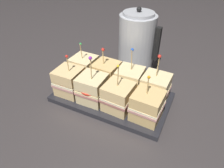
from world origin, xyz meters
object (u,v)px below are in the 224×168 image
Objects in this scene: sandwich_back_center_right at (130,81)px; sandwich_back_far_right at (155,88)px; sandwich_front_far_right at (147,106)px; sandwich_front_center_right at (118,97)px; sandwich_front_far_left at (69,81)px; sandwich_back_far_left at (84,69)px; sandwich_back_center_left at (106,75)px; serving_platter at (112,97)px; kettle_steel at (137,42)px; sandwich_front_center_left at (92,89)px.

sandwich_back_center_right is 1.02× the size of sandwich_back_far_right.
sandwich_front_center_right is at bearing -179.97° from sandwich_front_far_right.
sandwich_front_far_left is 0.98× the size of sandwich_back_far_left.
sandwich_back_far_left is 0.10m from sandwich_back_center_left.
sandwich_front_far_right is 0.21m from sandwich_back_center_left.
sandwich_back_far_left is at bearing 179.80° from sandwich_back_far_right.
sandwich_front_far_left is at bearing -90.72° from sandwich_back_far_left.
serving_platter is 0.09m from sandwich_front_center_right.
sandwich_back_center_right reaches higher than sandwich_back_far_right.
sandwich_back_center_right is at bearing 89.17° from sandwich_front_center_right.
sandwich_front_far_left is 0.59× the size of kettle_steel.
sandwich_front_center_left is at bearing -91.92° from sandwich_back_center_left.
kettle_steel is (0.04, 0.30, 0.06)m from sandwich_front_center_left.
sandwich_back_far_left is at bearing 153.55° from sandwich_front_center_right.
sandwich_back_far_right reaches higher than sandwich_back_far_left.
sandwich_front_center_right is 1.06× the size of sandwich_front_far_right.
sandwich_front_center_left is at bearing -179.38° from sandwich_front_far_right.
sandwich_back_center_left is 0.19m from sandwich_back_far_right.
sandwich_back_far_left is 0.92× the size of sandwich_back_far_right.
sandwich_back_far_left is at bearing 179.77° from sandwich_back_center_right.
sandwich_front_center_left is 0.13m from sandwich_back_far_left.
sandwich_front_center_left is at bearing -178.79° from sandwich_front_center_right.
sandwich_front_far_left is at bearing -161.56° from sandwich_back_far_right.
sandwich_front_center_right is at bearing -79.85° from kettle_steel.
sandwich_front_center_left is 1.06× the size of sandwich_front_center_right.
sandwich_front_center_left is 1.02× the size of sandwich_back_far_right.
sandwich_front_far_right is at bearing -18.22° from sandwich_back_far_left.
sandwich_front_center_right is at bearing -45.94° from serving_platter.
sandwich_front_center_left reaches higher than sandwich_back_center_left.
sandwich_back_far_right reaches higher than sandwich_back_center_left.
sandwich_front_center_right is 0.96× the size of sandwich_back_far_right.
sandwich_back_far_left is at bearing -123.28° from kettle_steel.
serving_platter is at bearing -17.99° from sandwich_back_far_left.
sandwich_front_far_right is at bearing -26.43° from sandwich_back_center_left.
sandwich_front_center_right reaches higher than sandwich_front_far_right.
serving_platter is at bearing 134.06° from sandwich_front_center_right.
sandwich_front_far_right is 0.34m from kettle_steel.
sandwich_back_center_left is at bearing 134.91° from serving_platter.
serving_platter is 2.35× the size of sandwich_back_far_right.
sandwich_back_far_right is at bearing 44.64° from sandwich_front_center_right.
kettle_steel reaches higher than sandwich_front_far_left.
sandwich_back_far_left is (-0.19, 0.09, 0.00)m from sandwich_front_center_right.
sandwich_front_far_right is 0.59× the size of kettle_steel.
sandwich_back_far_right is (0.19, -0.00, 0.00)m from sandwich_back_center_left.
sandwich_front_center_right is (0.05, -0.05, 0.06)m from serving_platter.
sandwich_back_center_left is (-0.09, 0.09, 0.00)m from sandwich_front_center_right.
sandwich_front_center_left is (0.10, -0.00, 0.00)m from sandwich_front_far_left.
sandwich_front_center_left is 0.21m from sandwich_back_far_right.
serving_platter is at bearing -45.09° from sandwich_back_center_left.
kettle_steel is at bearing 100.15° from sandwich_front_center_right.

